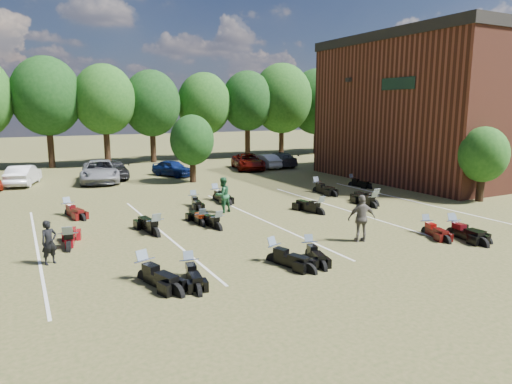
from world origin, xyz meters
TOP-DOWN VIEW (x-y plane):
  - ground at (0.00, 0.00)m, footprint 160.00×160.00m
  - car_1 at (-13.11, 19.87)m, footprint 2.58×4.59m
  - car_2 at (-8.04, 18.72)m, footprint 3.64×6.16m
  - car_3 at (-7.01, 20.03)m, footprint 2.05×4.94m
  - car_4 at (-2.40, 19.12)m, footprint 2.97×4.09m
  - car_5 at (6.60, 19.96)m, footprint 1.37×3.86m
  - car_6 at (4.79, 19.91)m, footprint 3.57×5.51m
  - car_7 at (8.21, 20.35)m, footprint 1.95×4.66m
  - person_black at (-12.65, 0.78)m, footprint 0.68×0.59m
  - person_green at (-4.05, 5.35)m, footprint 1.08×0.95m
  - person_grey at (-1.16, -2.16)m, footprint 1.23×0.85m
  - motorcycle_0 at (-10.10, -2.28)m, footprint 1.46×2.52m
  - motorcycle_1 at (-8.75, -2.66)m, footprint 0.98×2.15m
  - motorcycle_2 at (-5.59, -2.67)m, footprint 1.36×2.34m
  - motorcycle_3 at (-4.12, -2.75)m, footprint 1.13×2.10m
  - motorcycle_4 at (3.19, -3.21)m, footprint 0.71×2.08m
  - motorcycle_5 at (2.98, -3.25)m, footprint 1.12×2.44m
  - motorcycle_6 at (2.22, -2.51)m, footprint 1.19×2.15m
  - motorcycle_7 at (-11.91, 2.18)m, footprint 1.18×2.51m
  - motorcycle_8 at (-6.03, 3.25)m, footprint 0.68×2.09m
  - motorcycle_9 at (-8.39, 2.57)m, footprint 1.06×2.58m
  - motorcycle_10 at (-5.63, 2.28)m, footprint 0.92×2.28m
  - motorcycle_11 at (0.20, 2.62)m, footprint 1.18×2.49m
  - motorcycle_12 at (4.18, 2.93)m, footprint 0.91×2.51m
  - motorcycle_13 at (3.71, 2.51)m, footprint 0.95×2.36m
  - motorcycle_14 at (-11.30, 8.53)m, footprint 1.36×2.37m
  - motorcycle_16 at (-4.78, 7.77)m, footprint 1.00×2.18m
  - motorcycle_18 at (-3.06, 8.66)m, footprint 0.85×2.41m
  - motorcycle_19 at (3.78, 7.95)m, footprint 0.82×2.46m
  - motorcycle_20 at (7.39, 8.78)m, footprint 0.99×2.13m
  - brick_building at (22.00, 9.00)m, footprint 25.40×15.20m
  - tree_line at (-1.00, 29.00)m, footprint 56.00×6.00m
  - young_tree_near_building at (10.50, 1.00)m, footprint 2.80×2.80m
  - young_tree_midfield at (-2.00, 15.50)m, footprint 3.20×3.20m
  - parking_lines at (-3.00, 3.00)m, footprint 20.10×14.00m

SIDE VIEW (x-z plane):
  - ground at x=0.00m, z-range 0.00..0.00m
  - motorcycle_0 at x=-10.10m, z-range -0.67..0.67m
  - motorcycle_1 at x=-8.75m, z-range -0.58..0.58m
  - motorcycle_2 at x=-5.59m, z-range -0.62..0.62m
  - motorcycle_3 at x=-4.12m, z-range -0.56..0.56m
  - motorcycle_4 at x=3.19m, z-range -0.57..0.57m
  - motorcycle_5 at x=2.98m, z-range -0.65..0.65m
  - motorcycle_6 at x=2.22m, z-range -0.57..0.57m
  - motorcycle_7 at x=-11.91m, z-range -0.67..0.67m
  - motorcycle_8 at x=-6.03m, z-range -0.58..0.58m
  - motorcycle_9 at x=-8.39m, z-range -0.70..0.70m
  - motorcycle_10 at x=-5.63m, z-range -0.62..0.62m
  - motorcycle_11 at x=0.20m, z-range -0.67..0.67m
  - motorcycle_12 at x=4.18m, z-range -0.69..0.69m
  - motorcycle_13 at x=3.71m, z-range -0.64..0.64m
  - motorcycle_14 at x=-11.30m, z-range -0.63..0.63m
  - motorcycle_16 at x=-4.78m, z-range -0.59..0.59m
  - motorcycle_18 at x=-3.06m, z-range -0.67..0.67m
  - motorcycle_19 at x=3.78m, z-range -0.68..0.68m
  - motorcycle_20 at x=7.39m, z-range -0.57..0.57m
  - parking_lines at x=-3.00m, z-range 0.00..0.01m
  - car_5 at x=6.60m, z-range 0.00..1.27m
  - car_4 at x=-2.40m, z-range 0.00..1.30m
  - car_7 at x=8.21m, z-range 0.00..1.34m
  - car_6 at x=4.79m, z-range 0.00..1.41m
  - car_3 at x=-7.01m, z-range 0.00..1.43m
  - car_1 at x=-13.11m, z-range 0.00..1.43m
  - person_black at x=-12.65m, z-range 0.00..1.57m
  - car_2 at x=-8.04m, z-range 0.00..1.61m
  - person_green at x=-4.05m, z-range 0.00..1.87m
  - person_grey at x=-1.16m, z-range 0.00..1.94m
  - young_tree_near_building at x=10.50m, z-range 0.67..4.83m
  - young_tree_midfield at x=-2.00m, z-range 0.74..5.44m
  - brick_building at x=22.00m, z-range 0.01..10.71m
  - tree_line at x=-1.00m, z-range 1.42..11.20m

